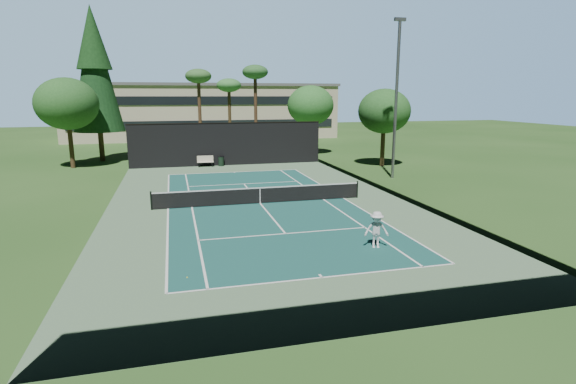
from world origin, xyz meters
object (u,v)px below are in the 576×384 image
(player, at_px, (377,230))
(tennis_ball_b, at_px, (240,196))
(tennis_ball_c, at_px, (285,193))
(tennis_ball_d, at_px, (193,192))
(tennis_net, at_px, (260,195))
(park_bench, at_px, (205,161))
(tennis_ball_a, at_px, (187,277))
(trash_bin, at_px, (221,161))

(player, height_order, tennis_ball_b, player)
(tennis_ball_c, relative_size, tennis_ball_d, 1.31)
(tennis_net, xyz_separation_m, park_bench, (-2.17, 15.67, -0.01))
(tennis_ball_a, height_order, tennis_ball_b, tennis_ball_b)
(tennis_ball_c, height_order, tennis_ball_d, tennis_ball_c)
(trash_bin, bearing_deg, tennis_ball_b, -90.74)
(tennis_ball_b, height_order, trash_bin, trash_bin)
(tennis_ball_c, bearing_deg, tennis_ball_a, -117.97)
(tennis_ball_d, relative_size, trash_bin, 0.06)
(park_bench, bearing_deg, trash_bin, 1.24)
(player, bearing_deg, tennis_ball_c, 111.66)
(player, bearing_deg, tennis_ball_b, 125.82)
(tennis_ball_c, relative_size, trash_bin, 0.08)
(tennis_ball_b, xyz_separation_m, tennis_ball_d, (-2.99, 1.94, -0.01))
(player, relative_size, tennis_ball_b, 21.10)
(tennis_ball_a, bearing_deg, tennis_ball_b, 73.51)
(park_bench, bearing_deg, tennis_ball_c, -71.91)
(player, relative_size, tennis_ball_c, 21.23)
(tennis_ball_d, bearing_deg, tennis_net, -48.21)
(tennis_net, distance_m, tennis_ball_d, 5.85)
(tennis_net, distance_m, tennis_ball_c, 3.26)
(trash_bin, bearing_deg, park_bench, -178.76)
(tennis_ball_a, distance_m, trash_bin, 26.69)
(tennis_net, distance_m, park_bench, 15.81)
(player, xyz_separation_m, tennis_ball_b, (-4.24, 11.69, -0.77))
(tennis_ball_b, relative_size, park_bench, 0.05)
(tennis_ball_a, bearing_deg, player, 9.75)
(tennis_ball_c, height_order, park_bench, park_bench)
(tennis_ball_c, xyz_separation_m, trash_bin, (-2.89, 13.33, 0.44))
(tennis_net, bearing_deg, park_bench, 97.89)
(park_bench, bearing_deg, player, -77.53)
(tennis_ball_b, xyz_separation_m, park_bench, (-1.28, 13.27, 0.51))
(player, xyz_separation_m, trash_bin, (-4.07, 24.99, -0.33))
(tennis_ball_a, distance_m, tennis_ball_d, 15.05)
(player, relative_size, park_bench, 1.08)
(tennis_ball_b, bearing_deg, tennis_ball_a, -106.49)
(tennis_ball_b, height_order, tennis_ball_d, tennis_ball_b)
(tennis_ball_a, relative_size, trash_bin, 0.06)
(tennis_ball_c, bearing_deg, park_bench, 108.09)
(tennis_ball_c, bearing_deg, tennis_ball_b, 179.42)
(tennis_ball_a, distance_m, park_bench, 26.48)
(tennis_net, relative_size, tennis_ball_c, 168.77)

